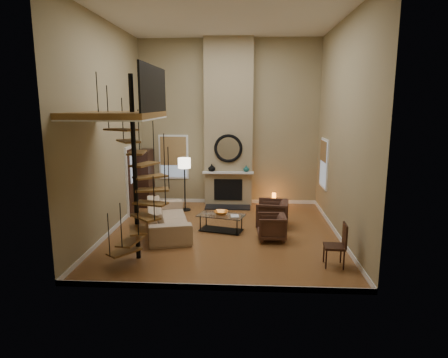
# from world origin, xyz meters

# --- Properties ---
(ground) EXTENTS (6.00, 6.50, 0.01)m
(ground) POSITION_xyz_m (0.00, 0.00, -0.01)
(ground) COLOR #9C6432
(ground) RESTS_ON ground
(back_wall) EXTENTS (6.00, 0.02, 5.50)m
(back_wall) POSITION_xyz_m (0.00, 3.25, 2.75)
(back_wall) COLOR #998A63
(back_wall) RESTS_ON ground
(front_wall) EXTENTS (6.00, 0.02, 5.50)m
(front_wall) POSITION_xyz_m (0.00, -3.25, 2.75)
(front_wall) COLOR #998A63
(front_wall) RESTS_ON ground
(left_wall) EXTENTS (0.02, 6.50, 5.50)m
(left_wall) POSITION_xyz_m (-3.00, 0.00, 2.75)
(left_wall) COLOR #998A63
(left_wall) RESTS_ON ground
(right_wall) EXTENTS (0.02, 6.50, 5.50)m
(right_wall) POSITION_xyz_m (3.00, 0.00, 2.75)
(right_wall) COLOR #998A63
(right_wall) RESTS_ON ground
(ceiling) EXTENTS (6.00, 6.50, 0.01)m
(ceiling) POSITION_xyz_m (0.00, 0.00, 5.50)
(ceiling) COLOR silver
(ceiling) RESTS_ON back_wall
(baseboard_back) EXTENTS (6.00, 0.02, 0.12)m
(baseboard_back) POSITION_xyz_m (0.00, 3.24, 0.06)
(baseboard_back) COLOR white
(baseboard_back) RESTS_ON ground
(baseboard_front) EXTENTS (6.00, 0.02, 0.12)m
(baseboard_front) POSITION_xyz_m (0.00, -3.24, 0.06)
(baseboard_front) COLOR white
(baseboard_front) RESTS_ON ground
(baseboard_left) EXTENTS (0.02, 6.50, 0.12)m
(baseboard_left) POSITION_xyz_m (-2.99, 0.00, 0.06)
(baseboard_left) COLOR white
(baseboard_left) RESTS_ON ground
(baseboard_right) EXTENTS (0.02, 6.50, 0.12)m
(baseboard_right) POSITION_xyz_m (2.99, 0.00, 0.06)
(baseboard_right) COLOR white
(baseboard_right) RESTS_ON ground
(chimney_breast) EXTENTS (1.60, 0.38, 5.50)m
(chimney_breast) POSITION_xyz_m (0.00, 3.06, 2.75)
(chimney_breast) COLOR #988662
(chimney_breast) RESTS_ON ground
(hearth) EXTENTS (1.50, 0.60, 0.04)m
(hearth) POSITION_xyz_m (0.00, 2.57, 0.02)
(hearth) COLOR black
(hearth) RESTS_ON ground
(firebox) EXTENTS (0.95, 0.02, 0.72)m
(firebox) POSITION_xyz_m (0.00, 2.86, 0.55)
(firebox) COLOR black
(firebox) RESTS_ON chimney_breast
(mantel) EXTENTS (1.70, 0.18, 0.06)m
(mantel) POSITION_xyz_m (0.00, 2.78, 1.15)
(mantel) COLOR white
(mantel) RESTS_ON chimney_breast
(mirror_frame) EXTENTS (0.94, 0.10, 0.94)m
(mirror_frame) POSITION_xyz_m (0.00, 2.84, 1.95)
(mirror_frame) COLOR black
(mirror_frame) RESTS_ON chimney_breast
(mirror_disc) EXTENTS (0.80, 0.01, 0.80)m
(mirror_disc) POSITION_xyz_m (0.00, 2.85, 1.95)
(mirror_disc) COLOR white
(mirror_disc) RESTS_ON chimney_breast
(vase_left) EXTENTS (0.24, 0.24, 0.25)m
(vase_left) POSITION_xyz_m (-0.55, 2.82, 1.30)
(vase_left) COLOR black
(vase_left) RESTS_ON mantel
(vase_right) EXTENTS (0.20, 0.20, 0.21)m
(vase_right) POSITION_xyz_m (0.60, 2.82, 1.28)
(vase_right) COLOR #185654
(vase_right) RESTS_ON mantel
(window_back) EXTENTS (1.02, 0.06, 1.52)m
(window_back) POSITION_xyz_m (-1.90, 3.22, 1.62)
(window_back) COLOR white
(window_back) RESTS_ON back_wall
(window_right) EXTENTS (0.06, 1.02, 1.52)m
(window_right) POSITION_xyz_m (2.97, 2.00, 1.63)
(window_right) COLOR white
(window_right) RESTS_ON right_wall
(entry_door) EXTENTS (0.10, 1.05, 2.16)m
(entry_door) POSITION_xyz_m (-2.95, 1.80, 1.05)
(entry_door) COLOR white
(entry_door) RESTS_ON ground
(loft) EXTENTS (1.70, 2.20, 1.09)m
(loft) POSITION_xyz_m (-2.04, -1.80, 3.24)
(loft) COLOR olive
(loft) RESTS_ON left_wall
(spiral_stair) EXTENTS (1.47, 1.47, 4.06)m
(spiral_stair) POSITION_xyz_m (-1.78, -1.79, 1.78)
(spiral_stair) COLOR black
(spiral_stair) RESTS_ON ground
(hutch) EXTENTS (0.40, 0.84, 1.88)m
(hutch) POSITION_xyz_m (-2.78, 2.77, 0.95)
(hutch) COLOR black
(hutch) RESTS_ON ground
(sofa) EXTENTS (1.70, 2.86, 0.78)m
(sofa) POSITION_xyz_m (-1.53, 0.09, 0.40)
(sofa) COLOR tan
(sofa) RESTS_ON ground
(armchair_near) EXTENTS (0.98, 0.96, 0.79)m
(armchair_near) POSITION_xyz_m (1.42, 0.66, 0.35)
(armchair_near) COLOR #482C21
(armchair_near) RESTS_ON ground
(armchair_far) EXTENTS (0.72, 0.70, 0.64)m
(armchair_far) POSITION_xyz_m (1.32, -0.48, 0.35)
(armchair_far) COLOR #482C21
(armchair_far) RESTS_ON ground
(coffee_table) EXTENTS (1.36, 0.93, 0.46)m
(coffee_table) POSITION_xyz_m (-0.07, 0.19, 0.28)
(coffee_table) COLOR silver
(coffee_table) RESTS_ON ground
(bowl) EXTENTS (0.39, 0.39, 0.10)m
(bowl) POSITION_xyz_m (-0.07, 0.24, 0.50)
(bowl) COLOR orange
(bowl) RESTS_ON coffee_table
(book) EXTENTS (0.24, 0.31, 0.03)m
(book) POSITION_xyz_m (0.28, 0.04, 0.46)
(book) COLOR gray
(book) RESTS_ON coffee_table
(floor_lamp) EXTENTS (0.40, 0.40, 1.71)m
(floor_lamp) POSITION_xyz_m (-1.37, 2.20, 1.41)
(floor_lamp) COLOR black
(floor_lamp) RESTS_ON ground
(accent_lamp) EXTENTS (0.13, 0.13, 0.46)m
(accent_lamp) POSITION_xyz_m (1.53, 2.76, 0.25)
(accent_lamp) COLOR orange
(accent_lamp) RESTS_ON ground
(side_chair) EXTENTS (0.46, 0.44, 0.94)m
(side_chair) POSITION_xyz_m (2.56, -2.01, 0.53)
(side_chair) COLOR black
(side_chair) RESTS_ON ground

